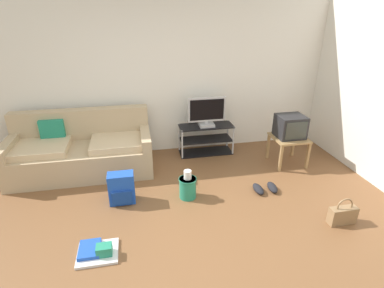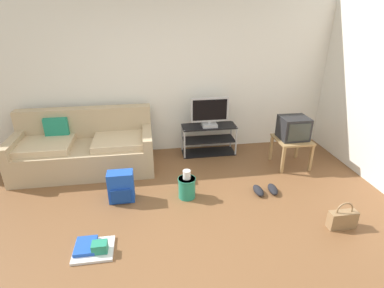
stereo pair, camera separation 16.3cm
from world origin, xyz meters
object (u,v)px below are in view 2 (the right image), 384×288
at_px(side_table, 292,143).
at_px(cleaning_bucket, 187,186).
at_px(floor_tray, 93,248).
at_px(sneakers_pair, 266,190).
at_px(flat_tv, 210,112).
at_px(couch, 85,149).
at_px(tv_stand, 209,139).
at_px(backpack, 121,187).
at_px(handbag, 343,219).
at_px(crt_tv, 294,128).

distance_m(side_table, cleaning_bucket, 1.93).
bearing_deg(floor_tray, cleaning_bucket, 37.22).
distance_m(cleaning_bucket, sneakers_pair, 1.12).
distance_m(flat_tv, sneakers_pair, 1.63).
height_order(flat_tv, side_table, flat_tv).
bearing_deg(floor_tray, couch, 100.40).
bearing_deg(flat_tv, cleaning_bucket, -113.77).
distance_m(tv_stand, floor_tray, 2.77).
bearing_deg(backpack, cleaning_bucket, -8.48).
bearing_deg(floor_tray, handbag, -0.87).
relative_size(tv_stand, sneakers_pair, 2.68).
height_order(flat_tv, backpack, flat_tv).
bearing_deg(crt_tv, handbag, -92.92).
distance_m(tv_stand, side_table, 1.40).
distance_m(flat_tv, crt_tv, 1.38).
bearing_deg(flat_tv, backpack, -139.43).
bearing_deg(cleaning_bucket, tv_stand, 66.59).
relative_size(backpack, floor_tray, 1.01).
xyz_separation_m(tv_stand, cleaning_bucket, (-0.57, -1.32, -0.09)).
relative_size(crt_tv, sneakers_pair, 1.22).
bearing_deg(tv_stand, sneakers_pair, -68.90).
distance_m(couch, crt_tv, 3.32).
xyz_separation_m(couch, backpack, (0.61, -1.01, -0.13)).
bearing_deg(crt_tv, sneakers_pair, -132.76).
xyz_separation_m(side_table, backpack, (-2.67, -0.61, -0.19)).
bearing_deg(crt_tv, flat_tv, 153.40).
bearing_deg(handbag, side_table, 87.05).
xyz_separation_m(couch, tv_stand, (2.06, 0.25, -0.08)).
bearing_deg(flat_tv, tv_stand, 90.00).
height_order(backpack, sneakers_pair, backpack).
distance_m(couch, backpack, 1.19).
xyz_separation_m(tv_stand, sneakers_pair, (0.53, -1.39, -0.21)).
distance_m(sneakers_pair, floor_tray, 2.37).
bearing_deg(backpack, couch, 116.64).
bearing_deg(sneakers_pair, crt_tv, 47.24).
bearing_deg(couch, flat_tv, 6.19).
distance_m(side_table, sneakers_pair, 1.07).
bearing_deg(floor_tray, flat_tv, 51.73).
bearing_deg(side_table, floor_tray, -152.49).
height_order(handbag, sneakers_pair, handbag).
xyz_separation_m(crt_tv, backpack, (-2.67, -0.62, -0.44)).
distance_m(crt_tv, backpack, 2.78).
relative_size(sneakers_pair, floor_tray, 0.83).
relative_size(couch, floor_tray, 5.04).
relative_size(flat_tv, side_table, 1.22).
bearing_deg(floor_tray, sneakers_pair, 19.51).
distance_m(backpack, sneakers_pair, 1.99).
bearing_deg(handbag, cleaning_bucket, 152.35).
xyz_separation_m(tv_stand, flat_tv, (0.00, -0.02, 0.51)).
bearing_deg(handbag, flat_tv, 117.54).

